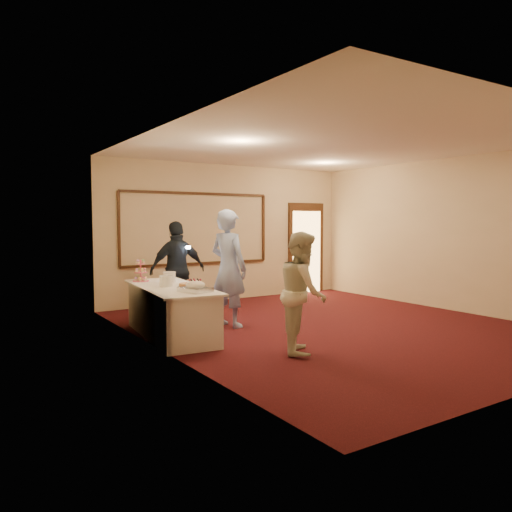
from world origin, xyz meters
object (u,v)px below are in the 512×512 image
(plate_stack_b, at_px, (169,277))
(cupcake_stand, at_px, (141,273))
(tart, at_px, (187,285))
(pavlova_tray, at_px, (195,287))
(woman, at_px, (303,292))
(guest, at_px, (178,270))
(buffet_table, at_px, (171,311))
(man, at_px, (229,268))
(plate_stack_a, at_px, (166,281))

(plate_stack_b, bearing_deg, cupcake_stand, 128.40)
(tart, bearing_deg, pavlova_tray, -102.82)
(pavlova_tray, distance_m, woman, 1.51)
(cupcake_stand, bearing_deg, guest, 26.40)
(cupcake_stand, height_order, plate_stack_b, cupcake_stand)
(buffet_table, xyz_separation_m, tart, (0.18, -0.20, 0.41))
(pavlova_tray, relative_size, guest, 0.28)
(cupcake_stand, bearing_deg, plate_stack_b, -51.60)
(plate_stack_b, distance_m, woman, 2.44)
(man, xyz_separation_m, guest, (-0.43, 1.11, -0.10))
(pavlova_tray, height_order, plate_stack_a, same)
(man, bearing_deg, plate_stack_a, 79.09)
(buffet_table, xyz_separation_m, guest, (0.67, 1.26, 0.49))
(plate_stack_a, bearing_deg, tart, -36.19)
(man, bearing_deg, woman, 161.79)
(buffet_table, xyz_separation_m, man, (1.10, 0.15, 0.59))
(woman, bearing_deg, man, 35.85)
(pavlova_tray, distance_m, plate_stack_b, 1.18)
(tart, height_order, man, man)
(plate_stack_b, xyz_separation_m, tart, (0.02, -0.63, -0.06))
(woman, bearing_deg, tart, 65.63)
(tart, distance_m, man, 1.00)
(man, height_order, guest, man)
(plate_stack_a, relative_size, guest, 0.12)
(cupcake_stand, distance_m, guest, 0.94)
(pavlova_tray, bearing_deg, man, 40.68)
(woman, bearing_deg, guest, 43.55)
(plate_stack_a, bearing_deg, pavlova_tray, -79.58)
(man, relative_size, guest, 1.11)
(plate_stack_b, relative_size, woman, 0.13)
(plate_stack_b, height_order, guest, guest)
(guest, bearing_deg, man, 113.40)
(woman, xyz_separation_m, guest, (-0.45, 3.07, 0.07))
(woman, bearing_deg, pavlova_tray, 80.33)
(buffet_table, xyz_separation_m, pavlova_tray, (0.05, -0.75, 0.45))
(man, bearing_deg, tart, 92.16)
(pavlova_tray, xyz_separation_m, guest, (0.62, 2.00, 0.04))
(man, bearing_deg, buffet_table, 78.99)
(cupcake_stand, bearing_deg, man, -28.63)
(cupcake_stand, distance_m, man, 1.44)
(tart, bearing_deg, cupcake_stand, 108.22)
(man, height_order, woman, man)
(buffet_table, bearing_deg, woman, -58.26)
(pavlova_tray, height_order, tart, pavlova_tray)
(pavlova_tray, relative_size, plate_stack_b, 2.32)
(plate_stack_a, bearing_deg, cupcake_stand, 95.69)
(pavlova_tray, relative_size, man, 0.25)
(cupcake_stand, bearing_deg, buffet_table, -78.67)
(cupcake_stand, xyz_separation_m, plate_stack_b, (0.33, -0.41, -0.05))
(plate_stack_a, xyz_separation_m, plate_stack_b, (0.24, 0.44, 0.00))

